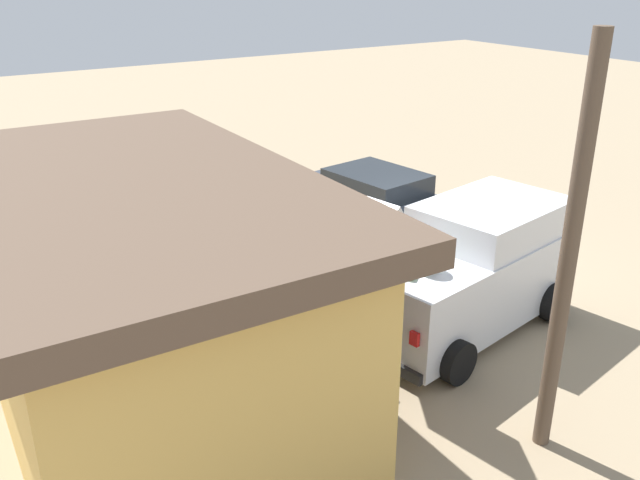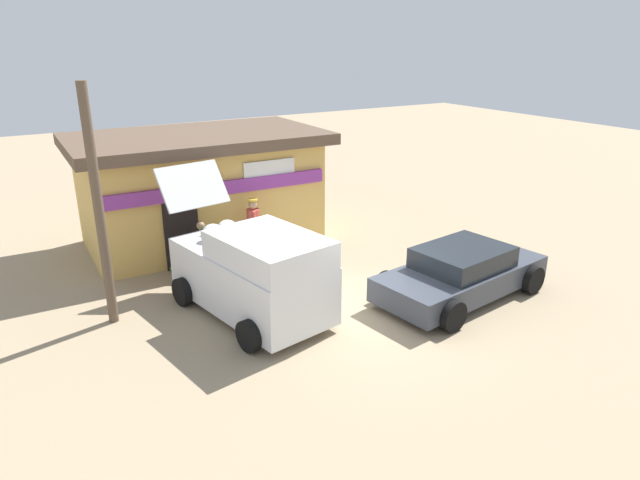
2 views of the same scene
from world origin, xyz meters
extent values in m
plane|color=#9E896B|center=(0.00, 0.00, 0.00)|extent=(60.00, 60.00, 0.00)
cube|color=#E0B259|center=(-1.45, 6.23, 1.45)|extent=(6.42, 3.62, 2.90)
cube|color=purple|center=(-1.49, 4.42, 2.03)|extent=(6.03, 0.24, 0.36)
cube|color=black|center=(-2.63, 4.47, 1.00)|extent=(0.90, 0.08, 2.00)
cube|color=white|center=(-0.09, 4.41, 2.32)|extent=(1.50, 0.09, 0.60)
cube|color=brown|center=(-1.45, 6.23, 3.05)|extent=(7.07, 4.28, 0.31)
cube|color=silver|center=(-2.16, 1.23, 0.80)|extent=(2.45, 4.16, 1.25)
cube|color=silver|center=(-2.03, 0.49, 1.71)|extent=(2.12, 2.69, 0.56)
cube|color=black|center=(-1.83, -0.65, 1.68)|extent=(1.51, 0.35, 0.43)
cube|color=silver|center=(-2.57, 3.46, 2.45)|extent=(1.70, 0.96, 0.95)
ellipsoid|color=silver|center=(-2.56, 2.32, 1.62)|extent=(0.46, 0.39, 0.39)
ellipsoid|color=silver|center=(-2.14, 2.49, 1.61)|extent=(0.44, 0.37, 0.37)
cylinder|color=#56A03B|center=(-2.22, 2.40, 1.48)|extent=(0.25, 0.23, 0.11)
cylinder|color=#5EA235|center=(-2.06, 2.77, 1.48)|extent=(0.19, 0.24, 0.11)
cylinder|color=#59A435|center=(-2.57, 2.64, 1.49)|extent=(0.28, 0.31, 0.13)
cylinder|color=#5CA930|center=(-2.45, 2.14, 1.48)|extent=(0.25, 0.20, 0.10)
cube|color=black|center=(-2.52, 3.19, 0.26)|extent=(1.68, 0.38, 0.16)
cube|color=red|center=(-3.20, 3.07, 0.87)|extent=(0.15, 0.08, 0.20)
cube|color=red|center=(-1.83, 3.32, 0.87)|extent=(0.15, 0.08, 0.20)
cylinder|color=black|center=(-2.88, -0.25, 0.32)|extent=(0.33, 0.68, 0.65)
cylinder|color=black|center=(-0.98, 0.09, 0.32)|extent=(0.33, 0.68, 0.65)
cylinder|color=black|center=(-3.35, 2.36, 0.32)|extent=(0.33, 0.68, 0.65)
cylinder|color=black|center=(-1.45, 2.70, 0.32)|extent=(0.33, 0.68, 0.65)
cube|color=#383D47|center=(2.39, -0.54, 0.47)|extent=(4.53, 2.35, 0.56)
cube|color=#1E2328|center=(2.39, -0.54, 0.98)|extent=(2.27, 1.84, 0.47)
cylinder|color=black|center=(0.80, 0.22, 0.34)|extent=(0.70, 0.31, 0.68)
cylinder|color=black|center=(1.06, -1.69, 0.34)|extent=(0.70, 0.31, 0.68)
cylinder|color=black|center=(3.72, 0.61, 0.34)|extent=(0.70, 0.31, 0.68)
cylinder|color=black|center=(3.98, -1.30, 0.34)|extent=(0.70, 0.31, 0.68)
cylinder|color=#726047|center=(-0.91, 3.73, 0.44)|extent=(0.15, 0.15, 0.87)
cylinder|color=#726047|center=(-0.81, 4.06, 0.44)|extent=(0.15, 0.15, 0.87)
cylinder|color=#CC4C3F|center=(-0.86, 3.89, 1.18)|extent=(0.43, 0.43, 0.62)
sphere|color=tan|center=(-0.86, 3.89, 1.61)|extent=(0.24, 0.24, 0.24)
cylinder|color=gold|center=(-0.86, 3.89, 1.75)|extent=(0.26, 0.26, 0.05)
cylinder|color=#CC4C3F|center=(-0.93, 3.66, 1.20)|extent=(0.09, 0.09, 0.59)
cylinder|color=#CC4C3F|center=(-0.79, 4.12, 1.20)|extent=(0.09, 0.09, 0.59)
cylinder|color=#726047|center=(-2.07, 3.48, 0.39)|extent=(0.15, 0.15, 0.78)
cylinder|color=#726047|center=(-1.88, 3.77, 0.39)|extent=(0.15, 0.15, 0.78)
cylinder|color=#4C9959|center=(-2.12, 3.72, 1.00)|extent=(0.70, 0.62, 0.65)
sphere|color=tan|center=(-2.32, 3.85, 1.30)|extent=(0.21, 0.21, 0.21)
cylinder|color=#4C9959|center=(-2.39, 3.61, 0.95)|extent=(0.09, 0.09, 0.53)
cylinder|color=#4C9959|center=(-2.13, 4.01, 0.95)|extent=(0.09, 0.09, 0.53)
ellipsoid|color=silver|center=(-2.68, 4.08, 0.23)|extent=(0.86, 0.78, 0.46)
cylinder|color=#56A342|center=(-2.30, 4.05, 0.05)|extent=(0.29, 0.24, 0.10)
cylinder|color=#52902F|center=(-2.90, 4.40, 0.06)|extent=(0.29, 0.22, 0.11)
cylinder|color=#549534|center=(-2.48, 4.35, 0.06)|extent=(0.26, 0.19, 0.12)
cylinder|color=#59A740|center=(-2.84, 3.78, 0.06)|extent=(0.29, 0.23, 0.13)
cylinder|color=#5D9933|center=(-2.61, 3.84, 0.08)|extent=(0.29, 0.23, 0.15)
cylinder|color=silver|center=(0.59, 3.24, 0.15)|extent=(0.32, 0.32, 0.30)
cylinder|color=brown|center=(-4.89, 2.37, 2.51)|extent=(0.20, 0.20, 5.01)
camera|label=1|loc=(-9.21, 8.47, 5.60)|focal=38.11mm
camera|label=2|loc=(-6.65, -9.21, 5.80)|focal=31.70mm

